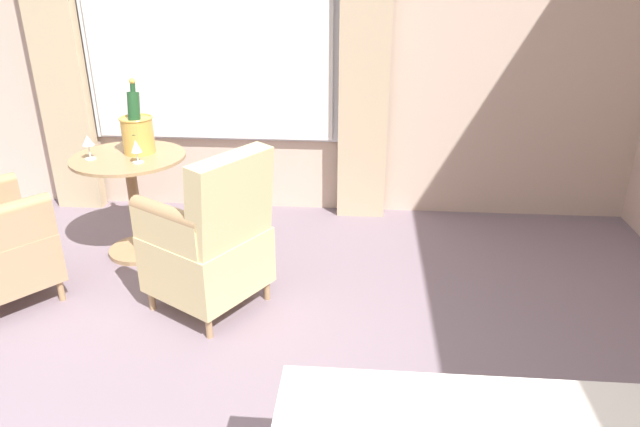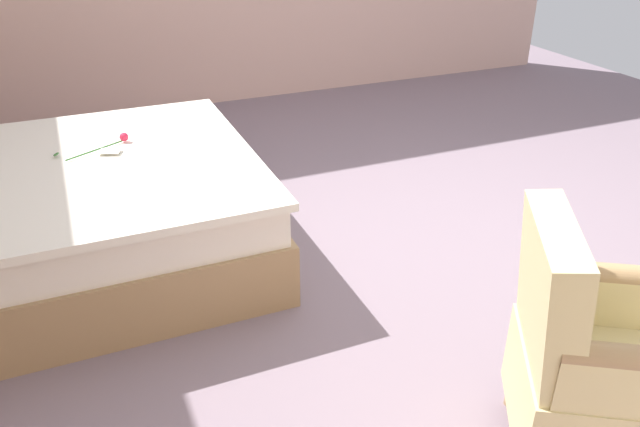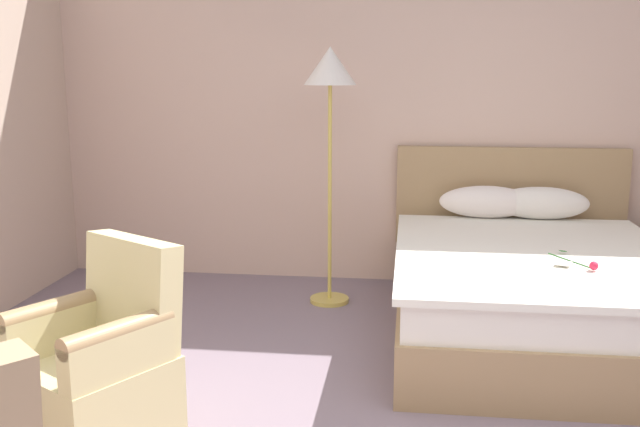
{
  "view_description": "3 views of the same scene",
  "coord_description": "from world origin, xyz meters",
  "views": [
    {
      "loc": [
        1.19,
        1.13,
        1.8
      ],
      "look_at": [
        -0.83,
        0.97,
        0.91
      ],
      "focal_mm": 32.0,
      "sensor_mm": 36.0,
      "label": 1
    },
    {
      "loc": [
        -2.64,
        1.77,
        1.83
      ],
      "look_at": [
        -0.94,
        1.05,
        0.86
      ],
      "focal_mm": 35.0,
      "sensor_mm": 36.0,
      "label": 2
    },
    {
      "loc": [
        -0.26,
        -2.36,
        1.64
      ],
      "look_at": [
        -0.7,
        1.11,
        0.94
      ],
      "focal_mm": 40.0,
      "sensor_mm": 36.0,
      "label": 3
    }
  ],
  "objects": [
    {
      "name": "wall_headboard_side",
      "position": [
        0.0,
        3.2,
        1.53
      ],
      "size": [
        6.15,
        0.12,
        3.07
      ],
      "color": "beige",
      "rests_on": "ground"
    },
    {
      "name": "bed",
      "position": [
        0.5,
        2.05,
        0.32
      ],
      "size": [
        1.71,
        2.24,
        1.08
      ],
      "color": "#A18057",
      "rests_on": "ground"
    },
    {
      "name": "floor_lamp_brass",
      "position": [
        -0.81,
        2.53,
        1.54
      ],
      "size": [
        0.36,
        0.36,
        1.8
      ],
      "color": "gold",
      "rests_on": "ground"
    },
    {
      "name": "armchair_by_window",
      "position": [
        -1.53,
        0.32,
        0.42
      ],
      "size": [
        0.74,
        0.76,
        0.94
      ],
      "color": "#A18057",
      "rests_on": "ground"
    }
  ]
}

